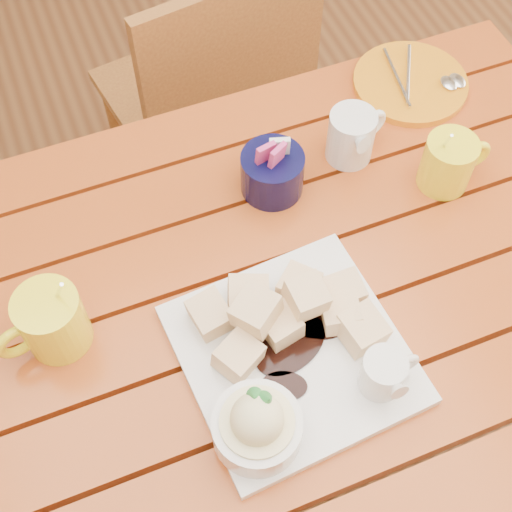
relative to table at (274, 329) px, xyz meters
name	(u,v)px	position (x,y,z in m)	size (l,w,h in m)	color
ground	(268,451)	(0.00, 0.00, -0.64)	(5.00, 5.00, 0.00)	brown
table	(274,329)	(0.00, 0.00, 0.00)	(1.20, 0.79, 0.75)	#AA4815
dessert_plate	(288,362)	(-0.03, -0.12, 0.14)	(0.31, 0.31, 0.12)	white
coffee_mug_left	(51,321)	(-0.30, 0.05, 0.16)	(0.13, 0.09, 0.15)	yellow
coffee_mug_right	(449,162)	(0.33, 0.09, 0.15)	(0.11, 0.08, 0.13)	yellow
cream_pitcher	(353,135)	(0.21, 0.20, 0.15)	(0.11, 0.09, 0.09)	white
sugar_caddy	(272,172)	(0.07, 0.18, 0.15)	(0.10, 0.10, 0.11)	black
orange_saucer	(411,83)	(0.38, 0.30, 0.11)	(0.20, 0.20, 0.02)	orange
chair_far	(213,99)	(0.13, 0.66, -0.17)	(0.45, 0.45, 0.84)	brown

